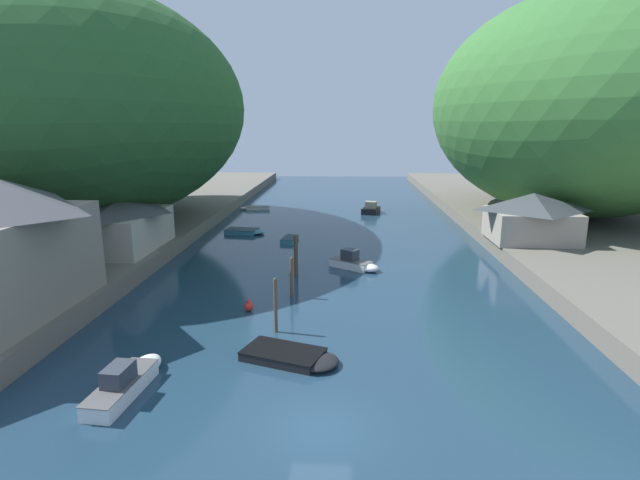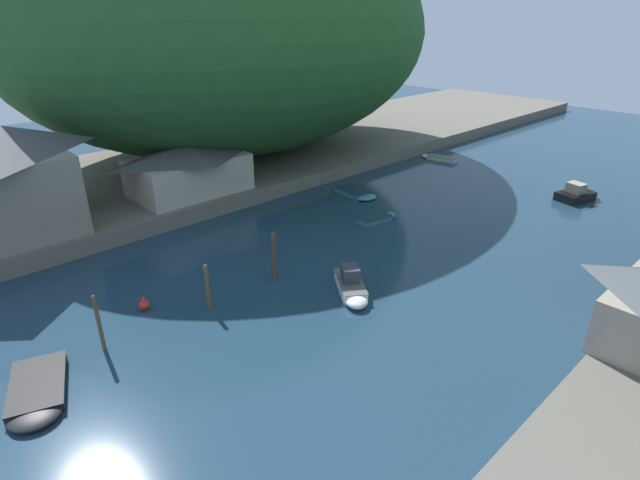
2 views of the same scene
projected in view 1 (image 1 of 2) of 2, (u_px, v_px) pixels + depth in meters
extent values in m
plane|color=#1E384C|center=(336.00, 244.00, 48.16)|extent=(130.00, 130.00, 0.00)
cube|color=#666056|center=(83.00, 235.00, 49.24)|extent=(22.00, 120.00, 1.28)
cube|color=#666056|center=(602.00, 241.00, 46.79)|extent=(22.00, 120.00, 1.28)
ellipsoid|color=#285628|center=(77.00, 108.00, 49.98)|extent=(32.60, 45.63, 23.36)
ellipsoid|color=#387033|center=(574.00, 107.00, 55.17)|extent=(30.29, 42.41, 23.92)
cube|color=#B2A899|center=(121.00, 231.00, 40.98)|extent=(5.73, 9.05, 3.02)
pyramid|color=#4C4C51|center=(119.00, 206.00, 40.52)|extent=(6.19, 9.77, 1.05)
cube|color=gray|center=(531.00, 226.00, 43.86)|extent=(6.93, 5.90, 2.69)
pyramid|color=#3D4247|center=(533.00, 202.00, 43.39)|extent=(7.49, 6.37, 1.54)
cube|color=white|center=(122.00, 389.00, 21.18)|extent=(1.66, 4.32, 0.69)
ellipsoid|color=white|center=(145.00, 366.00, 23.22)|extent=(1.42, 2.21, 0.69)
cube|color=#525252|center=(121.00, 381.00, 21.10)|extent=(1.70, 4.41, 0.03)
cube|color=#333842|center=(118.00, 375.00, 20.88)|extent=(1.04, 1.55, 0.78)
cube|color=teal|center=(242.00, 231.00, 53.09)|extent=(3.51, 2.43, 0.44)
ellipsoid|color=teal|center=(257.00, 232.00, 52.79)|extent=(1.88, 2.11, 0.44)
cube|color=#132A33|center=(242.00, 229.00, 53.04)|extent=(3.58, 2.48, 0.03)
cube|color=black|center=(283.00, 355.00, 24.60)|extent=(4.34, 3.36, 0.43)
ellipsoid|color=black|center=(319.00, 362.00, 23.89)|extent=(2.50, 2.61, 0.43)
cube|color=black|center=(283.00, 350.00, 24.55)|extent=(4.42, 3.42, 0.03)
cube|color=black|center=(371.00, 211.00, 65.01)|extent=(2.67, 3.56, 0.69)
ellipsoid|color=black|center=(373.00, 209.00, 66.50)|extent=(2.20, 1.99, 0.69)
cube|color=black|center=(371.00, 208.00, 64.93)|extent=(2.72, 3.63, 0.03)
cube|color=#9E937F|center=(371.00, 205.00, 64.74)|extent=(1.61, 1.41, 0.88)
cube|color=silver|center=(258.00, 208.00, 67.96)|extent=(3.34, 1.76, 0.40)
ellipsoid|color=silver|center=(246.00, 208.00, 67.75)|extent=(1.77, 1.41, 0.40)
cube|color=#504E4A|center=(258.00, 207.00, 67.91)|extent=(3.40, 1.79, 0.03)
cube|color=white|center=(351.00, 264.00, 40.26)|extent=(3.57, 3.09, 0.62)
ellipsoid|color=white|center=(369.00, 268.00, 39.25)|extent=(2.15, 2.06, 0.62)
cube|color=#525252|center=(351.00, 260.00, 40.19)|extent=(3.64, 3.15, 0.03)
cube|color=#333842|center=(350.00, 255.00, 40.16)|extent=(1.53, 1.48, 0.89)
cube|color=teal|center=(290.00, 239.00, 49.46)|extent=(1.60, 2.85, 0.38)
ellipsoid|color=teal|center=(293.00, 236.00, 50.75)|extent=(1.37, 1.50, 0.38)
cube|color=#132A33|center=(290.00, 237.00, 49.41)|extent=(1.64, 2.90, 0.03)
cylinder|color=brown|center=(276.00, 306.00, 27.52)|extent=(0.20, 0.20, 3.02)
sphere|color=brown|center=(275.00, 279.00, 27.17)|extent=(0.18, 0.18, 0.18)
cylinder|color=brown|center=(292.00, 278.00, 33.22)|extent=(0.24, 0.24, 2.62)
sphere|color=brown|center=(291.00, 259.00, 32.91)|extent=(0.22, 0.22, 0.22)
cylinder|color=#4C3D2D|center=(296.00, 257.00, 37.88)|extent=(0.32, 0.32, 3.00)
sphere|color=#4C3D2D|center=(296.00, 237.00, 37.53)|extent=(0.29, 0.29, 0.29)
sphere|color=red|center=(249.00, 307.00, 30.92)|extent=(0.58, 0.58, 0.58)
cone|color=red|center=(249.00, 300.00, 30.82)|extent=(0.29, 0.29, 0.29)
cylinder|color=#282D3D|center=(122.00, 255.00, 37.74)|extent=(0.13, 0.13, 0.85)
cylinder|color=#282D3D|center=(123.00, 254.00, 37.91)|extent=(0.13, 0.13, 0.85)
cube|color=gold|center=(121.00, 245.00, 37.66)|extent=(0.28, 0.41, 0.62)
sphere|color=beige|center=(121.00, 239.00, 37.56)|extent=(0.22, 0.22, 0.22)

